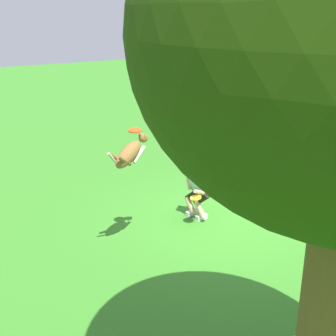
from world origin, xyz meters
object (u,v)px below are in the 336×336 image
at_px(dog, 130,153).
at_px(frisbee_held, 196,198).
at_px(person, 197,186).
at_px(frisbee_flying, 135,130).

xyz_separation_m(dog, frisbee_held, (-1.42, 0.04, -1.17)).
relative_size(person, frisbee_held, 5.61).
height_order(person, dog, dog).
relative_size(dog, frisbee_flying, 4.30).
relative_size(frisbee_flying, frisbee_held, 1.04).
height_order(person, frisbee_held, person).
relative_size(person, frisbee_flying, 5.40).
xyz_separation_m(person, dog, (1.67, 0.25, 1.08)).
bearing_deg(person, dog, -1.82).
distance_m(frisbee_flying, frisbee_held, 1.97).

